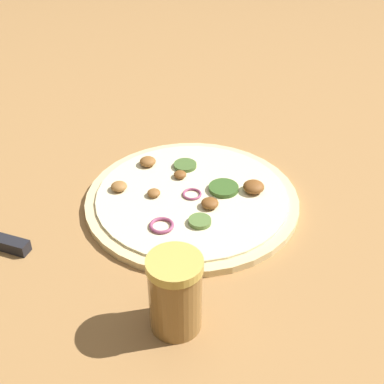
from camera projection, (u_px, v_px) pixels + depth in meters
ground_plane at (192, 203)px, 0.87m from camera, size 3.00×3.00×0.00m
pizza at (192, 199)px, 0.86m from camera, size 0.34×0.34×0.03m
spice_jar at (175, 293)px, 0.63m from camera, size 0.07×0.07×0.11m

